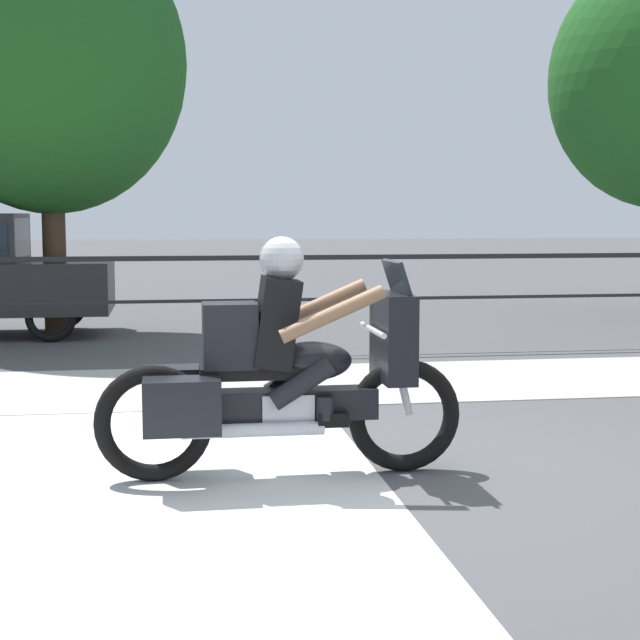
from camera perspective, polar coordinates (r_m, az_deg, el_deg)
The scene contains 6 objects.
ground_plane at distance 6.74m, azimuth 3.76°, elevation -8.67°, with size 120.00×120.00×0.00m, color #4C4C4F.
sidewalk_band at distance 10.01m, azimuth -0.48°, elevation -3.70°, with size 44.00×2.40×0.01m, color #B7B2A8.
crosswalk_band at distance 6.39m, azimuth -9.20°, elevation -9.52°, with size 2.86×6.00×0.01m, color silver.
fence_railing at distance 12.03m, azimuth -1.99°, elevation 2.55°, with size 36.00×0.05×1.22m.
motorcycle at distance 6.41m, azimuth -2.39°, elevation -3.03°, with size 2.42×0.76×1.58m.
tree_behind_car at distance 14.39m, azimuth -15.49°, elevation 14.19°, with size 3.76×3.76×5.86m.
Camera 1 is at (-1.42, -6.35, 1.73)m, focal length 55.00 mm.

